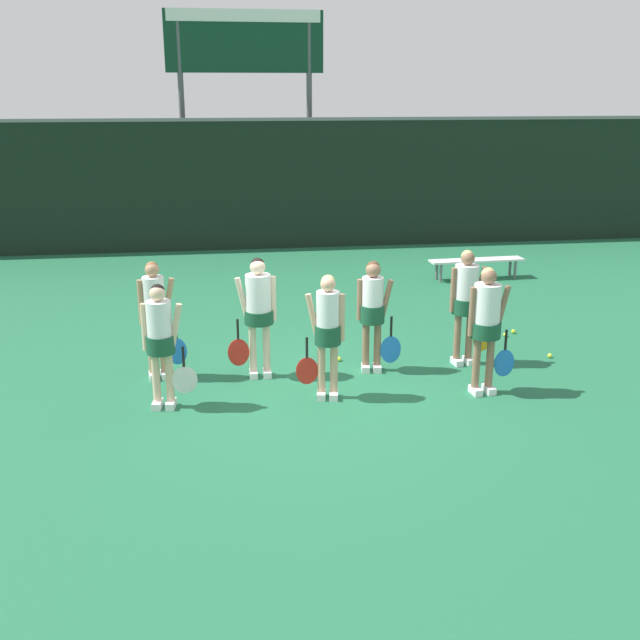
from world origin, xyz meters
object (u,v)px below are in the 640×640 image
(bench_courtside, at_px, (477,262))
(player_4, at_px, (258,307))
(player_3, at_px, (155,312))
(player_6, at_px, (466,298))
(player_0, at_px, (161,337))
(tennis_ball_2, at_px, (378,352))
(tennis_ball_1, at_px, (550,356))
(tennis_ball_4, at_px, (513,331))
(player_1, at_px, (327,328))
(tennis_ball_0, at_px, (505,335))
(scoreboard, at_px, (245,63))
(player_5, at_px, (373,308))
(player_2, at_px, (486,320))
(tennis_ball_3, at_px, (339,359))

(bench_courtside, distance_m, player_4, 7.03)
(player_3, bearing_deg, player_6, -10.50)
(player_0, bearing_deg, tennis_ball_2, 33.11)
(player_3, xyz_separation_m, tennis_ball_1, (5.76, -0.01, -0.92))
(tennis_ball_4, bearing_deg, tennis_ball_1, -85.75)
(player_1, height_order, tennis_ball_2, player_1)
(bench_courtside, xyz_separation_m, tennis_ball_2, (-3.08, -4.36, -0.34))
(player_4, bearing_deg, player_6, 2.06)
(player_6, distance_m, tennis_ball_0, 1.82)
(scoreboard, height_order, tennis_ball_0, scoreboard)
(bench_courtside, relative_size, player_6, 1.21)
(player_1, xyz_separation_m, tennis_ball_2, (1.02, 1.53, -0.92))
(player_1, height_order, player_5, player_1)
(bench_courtside, bearing_deg, scoreboard, 130.95)
(player_6, height_order, tennis_ball_2, player_6)
(player_3, bearing_deg, player_5, -12.47)
(player_0, height_order, player_3, player_3)
(player_0, distance_m, player_2, 4.15)
(player_3, height_order, player_5, player_3)
(player_4, bearing_deg, scoreboard, 88.23)
(player_0, relative_size, player_4, 0.95)
(player_6, bearing_deg, player_0, -172.52)
(player_1, distance_m, tennis_ball_2, 2.05)
(player_6, xyz_separation_m, tennis_ball_2, (-1.15, 0.55, -0.96))
(scoreboard, height_order, player_1, scoreboard)
(player_2, xyz_separation_m, player_4, (-2.89, 1.02, -0.00))
(bench_courtside, height_order, tennis_ball_3, bench_courtside)
(player_3, bearing_deg, tennis_ball_3, -3.40)
(player_2, height_order, tennis_ball_3, player_2)
(bench_courtside, relative_size, player_2, 1.20)
(tennis_ball_4, bearing_deg, player_2, -120.68)
(player_5, relative_size, tennis_ball_0, 22.68)
(bench_courtside, xyz_separation_m, player_1, (-4.09, -5.89, 0.58))
(player_6, bearing_deg, player_3, 173.72)
(tennis_ball_0, bearing_deg, tennis_ball_1, -74.70)
(bench_courtside, distance_m, tennis_ball_1, 4.91)
(player_2, relative_size, tennis_ball_1, 24.51)
(player_1, xyz_separation_m, player_5, (0.78, 0.89, -0.02))
(player_4, bearing_deg, player_1, -47.00)
(tennis_ball_3, bearing_deg, tennis_ball_1, -5.50)
(tennis_ball_2, relative_size, tennis_ball_4, 1.00)
(player_1, xyz_separation_m, tennis_ball_4, (3.45, 2.22, -0.92))
(player_1, distance_m, player_6, 2.38)
(bench_courtside, distance_m, tennis_ball_4, 3.74)
(player_0, height_order, player_1, player_1)
(tennis_ball_0, bearing_deg, player_2, -118.54)
(player_1, relative_size, player_3, 0.99)
(tennis_ball_0, bearing_deg, player_4, -163.95)
(player_2, xyz_separation_m, player_3, (-4.28, 1.15, -0.05))
(player_5, distance_m, tennis_ball_3, 1.08)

